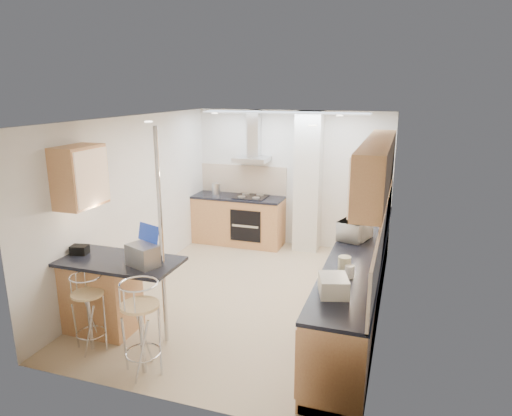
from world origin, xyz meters
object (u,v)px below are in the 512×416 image
(bar_stool_near, at_px, (89,313))
(bar_stool_end, at_px, (142,328))
(laptop, at_px, (144,255))
(bread_bin, at_px, (333,285))
(microwave, at_px, (355,230))

(bar_stool_near, relative_size, bar_stool_end, 0.89)
(laptop, relative_size, bar_stool_near, 0.39)
(bar_stool_end, xyz_separation_m, bread_bin, (1.85, 0.55, 0.50))
(bar_stool_near, xyz_separation_m, bread_bin, (2.65, 0.35, 0.56))
(microwave, height_order, bread_bin, microwave)
(bar_stool_near, bearing_deg, laptop, 48.78)
(microwave, xyz_separation_m, bread_bin, (-0.01, -1.77, -0.04))
(microwave, xyz_separation_m, laptop, (-2.14, -1.74, 0.01))
(microwave, distance_m, bread_bin, 1.77)
(bar_stool_end, distance_m, bread_bin, 1.99)
(laptop, bearing_deg, bar_stool_near, -122.00)
(bar_stool_near, bearing_deg, bread_bin, 19.55)
(laptop, bearing_deg, bar_stool_end, -42.16)
(microwave, bearing_deg, bar_stool_end, 158.11)
(bar_stool_end, relative_size, bread_bin, 2.97)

